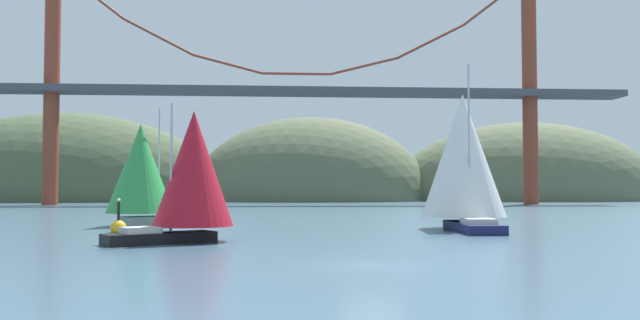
{
  "coord_description": "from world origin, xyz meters",
  "views": [
    {
      "loc": [
        -3.87,
        -25.79,
        3.1
      ],
      "look_at": [
        0.0,
        30.75,
        5.58
      ],
      "focal_mm": 36.23,
      "sensor_mm": 36.0,
      "label": 1
    }
  ],
  "objects_px": {
    "sailboat_white_mainsail": "(464,158)",
    "sailboat_green_sail": "(142,172)",
    "channel_buoy": "(118,227)",
    "sailboat_crimson_sail": "(192,172)"
  },
  "relations": [
    {
      "from": "sailboat_crimson_sail",
      "to": "channel_buoy",
      "type": "distance_m",
      "value": 11.08
    },
    {
      "from": "sailboat_white_mainsail",
      "to": "channel_buoy",
      "type": "height_order",
      "value": "sailboat_white_mainsail"
    },
    {
      "from": "sailboat_crimson_sail",
      "to": "channel_buoy",
      "type": "height_order",
      "value": "sailboat_crimson_sail"
    },
    {
      "from": "sailboat_white_mainsail",
      "to": "channel_buoy",
      "type": "distance_m",
      "value": 25.74
    },
    {
      "from": "sailboat_green_sail",
      "to": "channel_buoy",
      "type": "relative_size",
      "value": 3.7
    },
    {
      "from": "sailboat_white_mainsail",
      "to": "channel_buoy",
      "type": "xyz_separation_m",
      "value": [
        -25.19,
        -1.66,
        -5.02
      ]
    },
    {
      "from": "sailboat_crimson_sail",
      "to": "channel_buoy",
      "type": "bearing_deg",
      "value": 126.05
    },
    {
      "from": "sailboat_white_mainsail",
      "to": "sailboat_green_sail",
      "type": "bearing_deg",
      "value": 166.45
    },
    {
      "from": "sailboat_crimson_sail",
      "to": "sailboat_white_mainsail",
      "type": "relative_size",
      "value": 0.66
    },
    {
      "from": "sailboat_green_sail",
      "to": "sailboat_white_mainsail",
      "type": "xyz_separation_m",
      "value": [
        25.17,
        -6.07,
        0.93
      ]
    }
  ]
}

